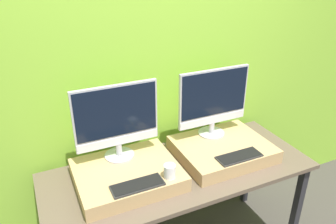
% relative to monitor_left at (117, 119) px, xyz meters
% --- Properties ---
extents(wall_back, '(8.00, 0.04, 2.60)m').
position_rel_monitor_left_xyz_m(wall_back, '(0.35, 0.24, 0.15)').
color(wall_back, '#8CC638').
rests_on(wall_back, ground_plane).
extents(workbench, '(1.78, 0.71, 0.79)m').
position_rel_monitor_left_xyz_m(workbench, '(0.35, -0.18, -0.45)').
color(workbench, brown).
rests_on(workbench, ground_plane).
extents(wooden_riser_left, '(0.63, 0.52, 0.09)m').
position_rel_monitor_left_xyz_m(wooden_riser_left, '(0.00, -0.15, -0.32)').
color(wooden_riser_left, tan).
rests_on(wooden_riser_left, workbench).
extents(monitor_left, '(0.54, 0.19, 0.50)m').
position_rel_monitor_left_xyz_m(monitor_left, '(0.00, 0.00, 0.00)').
color(monitor_left, '#B2B2B7').
rests_on(monitor_left, wooden_riser_left).
extents(keyboard_left, '(0.31, 0.12, 0.01)m').
position_rel_monitor_left_xyz_m(keyboard_left, '(0.00, -0.34, -0.26)').
color(keyboard_left, '#2D2D2D').
rests_on(keyboard_left, wooden_riser_left).
extents(mug, '(0.07, 0.07, 0.09)m').
position_rel_monitor_left_xyz_m(mug, '(0.20, -0.34, -0.23)').
color(mug, white).
rests_on(mug, wooden_riser_left).
extents(wooden_riser_right, '(0.63, 0.52, 0.09)m').
position_rel_monitor_left_xyz_m(wooden_riser_right, '(0.70, -0.15, -0.32)').
color(wooden_riser_right, tan).
rests_on(wooden_riser_right, workbench).
extents(monitor_right, '(0.54, 0.19, 0.50)m').
position_rel_monitor_left_xyz_m(monitor_right, '(0.70, 0.00, 0.00)').
color(monitor_right, '#B2B2B7').
rests_on(monitor_right, wooden_riser_right).
extents(keyboard_right, '(0.31, 0.12, 0.01)m').
position_rel_monitor_left_xyz_m(keyboard_right, '(0.70, -0.34, -0.26)').
color(keyboard_right, '#2D2D2D').
rests_on(keyboard_right, wooden_riser_right).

